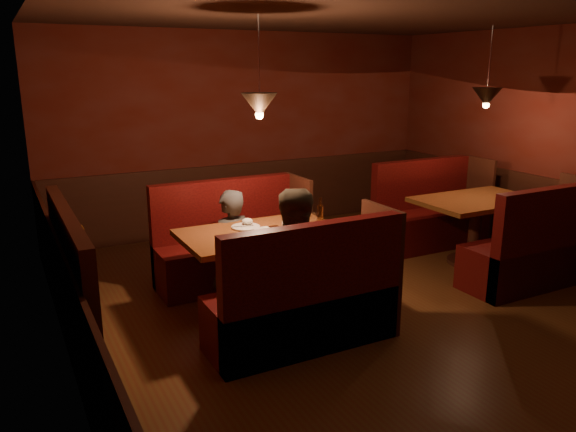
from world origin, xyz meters
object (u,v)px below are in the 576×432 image
second_bench_near (536,254)px  diner_b (301,244)px  main_bench_far (231,250)px  main_bench_near (308,307)px  second_table (476,215)px  diner_a (230,227)px  main_table (263,249)px  second_bench_far (428,218)px

second_bench_near → diner_b: bearing=175.2°
main_bench_far → main_bench_near: 1.77m
second_table → second_bench_near: 0.92m
main_bench_far → second_table: main_bench_far is taller
main_bench_far → diner_a: (-0.14, -0.32, 0.38)m
main_bench_near → diner_a: size_ratio=1.14×
second_table → second_bench_near: second_bench_near is taller
main_bench_near → diner_a: (-0.14, 1.45, 0.38)m
main_bench_far → main_bench_near: bearing=-90.0°
diner_a → diner_b: (0.23, -1.15, 0.10)m
main_bench_near → second_table: 3.08m
main_bench_far → second_bench_near: same height
second_table → diner_a: diner_a is taller
main_table → second_bench_near: 3.10m
main_bench_far → second_bench_far: 2.95m
main_table → main_bench_far: main_bench_far is taller
second_table → diner_b: bearing=-167.2°
main_table → diner_b: (0.10, -0.59, 0.21)m
main_table → second_table: 2.94m
main_bench_far → diner_a: diner_a is taller
main_table → main_bench_near: size_ratio=0.91×
main_bench_near → main_bench_far: bearing=90.0°
diner_a → second_bench_near: bearing=137.1°
main_bench_far → second_bench_far: same height
second_table → second_bench_far: 0.92m
main_bench_far → second_bench_far: (2.95, 0.06, 0.00)m
main_table → diner_b: size_ratio=0.91×
second_bench_far → diner_b: (-2.87, -1.53, 0.48)m
main_bench_near → second_bench_far: 3.47m
main_bench_near → second_bench_far: size_ratio=1.05×
second_table → second_bench_near: (0.03, -0.88, -0.25)m
main_bench_far → second_bench_far: size_ratio=1.05×
second_bench_near → main_bench_far: bearing=149.9°
main_table → second_bench_far: size_ratio=0.95×
second_bench_near → diner_a: bearing=155.8°
main_table → main_bench_near: (0.02, -0.88, -0.27)m
diner_b → main_table: bearing=103.1°
second_table → diner_b: 2.91m
diner_b → main_bench_far: bearing=96.4°
main_table → main_bench_far: 0.92m
second_bench_near → diner_a: size_ratio=1.09×
diner_a → main_table: bearing=83.6°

